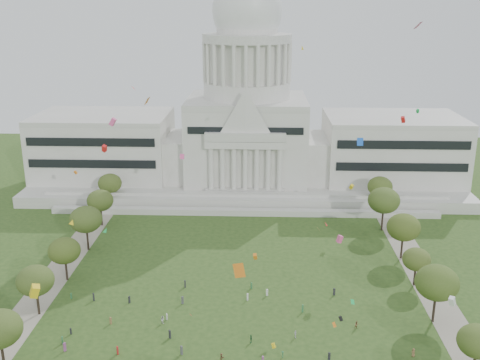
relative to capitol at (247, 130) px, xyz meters
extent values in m
cube|color=#BAB7AE|center=(0.00, 1.41, -20.30)|extent=(160.00, 60.00, 4.00)
cube|color=#BAB7AE|center=(0.00, -31.59, -21.30)|extent=(130.00, 3.00, 2.00)
cube|color=#BAB7AE|center=(0.00, -23.59, -19.80)|extent=(140.00, 3.00, 5.00)
cube|color=beige|center=(-55.00, 0.41, -7.30)|extent=(50.00, 34.00, 22.00)
cube|color=beige|center=(55.00, 0.41, -7.30)|extent=(50.00, 34.00, 22.00)
cube|color=beige|center=(-27.00, -1.59, -10.30)|extent=(12.00, 26.00, 16.00)
cube|color=beige|center=(27.00, -1.59, -10.30)|extent=(12.00, 26.00, 16.00)
cube|color=beige|center=(0.00, 0.41, -4.30)|extent=(44.00, 38.00, 28.00)
cube|color=beige|center=(0.00, -19.59, -1.10)|extent=(28.00, 3.00, 2.40)
cube|color=black|center=(-55.00, -16.79, -5.30)|extent=(46.00, 0.40, 11.00)
cube|color=black|center=(55.00, -16.79, -5.30)|extent=(46.00, 0.40, 11.00)
cylinder|color=beige|center=(0.00, 0.41, 15.10)|extent=(32.00, 32.00, 6.00)
cylinder|color=beige|center=(0.00, 0.41, 25.10)|extent=(28.00, 28.00, 14.00)
cylinder|color=#BAB7AE|center=(0.00, 0.41, 33.60)|extent=(32.40, 32.40, 3.00)
cylinder|color=beige|center=(0.00, 0.41, 39.10)|extent=(22.00, 22.00, 8.00)
ellipsoid|color=silver|center=(0.00, 0.41, 43.10)|extent=(25.00, 25.00, 26.20)
cube|color=gray|center=(-48.00, -83.59, -22.28)|extent=(8.00, 160.00, 0.04)
cube|color=gray|center=(48.00, -83.59, -22.28)|extent=(8.00, 160.00, 0.04)
cylinder|color=black|center=(-44.07, -116.55, -19.42)|extent=(0.56, 0.56, 5.75)
ellipsoid|color=#3B521C|center=(46.22, -115.34, -14.62)|extent=(7.58, 7.58, 6.20)
cylinder|color=black|center=(-45.04, -96.29, -19.56)|extent=(0.56, 0.56, 5.47)
ellipsoid|color=#34491A|center=(-45.04, -96.29, -13.77)|extent=(8.42, 8.42, 6.89)
cylinder|color=black|center=(44.17, -96.15, -19.19)|extent=(0.56, 0.56, 6.20)
ellipsoid|color=#365118|center=(44.17, -96.15, -12.62)|extent=(9.55, 9.55, 7.82)
cylinder|color=black|center=(-44.09, -79.67, -19.66)|extent=(0.56, 0.56, 5.27)
ellipsoid|color=#3A4F16|center=(-44.09, -79.67, -14.07)|extent=(8.12, 8.12, 6.65)
cylinder|color=black|center=(44.40, -79.10, -20.02)|extent=(0.56, 0.56, 4.56)
ellipsoid|color=#41511D|center=(44.40, -79.10, -15.19)|extent=(7.01, 7.01, 5.74)
cylinder|color=black|center=(-44.08, -61.17, -19.28)|extent=(0.56, 0.56, 6.03)
ellipsoid|color=#354A1B|center=(-44.08, -61.17, -12.89)|extent=(9.29, 9.29, 7.60)
cylinder|color=black|center=(44.76, -63.55, -19.31)|extent=(0.56, 0.56, 5.97)
ellipsoid|color=#394A15|center=(44.76, -63.55, -12.99)|extent=(9.19, 9.19, 7.52)
cylinder|color=black|center=(-45.22, -42.58, -19.59)|extent=(0.56, 0.56, 5.41)
ellipsoid|color=#354719|center=(-45.22, -42.58, -13.86)|extent=(8.33, 8.33, 6.81)
cylinder|color=black|center=(43.49, -43.40, -19.11)|extent=(0.56, 0.56, 6.37)
ellipsoid|color=#364D1C|center=(43.49, -43.40, -12.35)|extent=(9.82, 9.82, 8.03)
cylinder|color=black|center=(-46.87, -24.45, -19.64)|extent=(0.56, 0.56, 5.32)
ellipsoid|color=#374A18|center=(-46.87, -24.45, -14.00)|extent=(8.19, 8.19, 6.70)
cylinder|color=black|center=(45.96, -25.46, -19.56)|extent=(0.56, 0.56, 5.47)
ellipsoid|color=#3D511A|center=(45.96, -25.46, -13.77)|extent=(8.42, 8.42, 6.89)
imported|color=olive|center=(36.46, -109.43, -21.37)|extent=(1.01, 1.07, 1.85)
imported|color=olive|center=(26.68, -99.69, -21.34)|extent=(1.03, 0.76, 1.91)
imported|color=#33723F|center=(10.11, -110.82, -21.54)|extent=(0.52, 0.98, 1.50)
imported|color=#33723F|center=(3.68, -105.86, -21.36)|extent=(0.73, 1.16, 1.87)
imported|color=olive|center=(-2.07, -112.16, -21.48)|extent=(1.37, 1.56, 1.62)
imported|color=silver|center=(-16.11, -99.14, -21.38)|extent=(1.05, 0.91, 1.83)
imported|color=silver|center=(13.09, -103.72, -21.41)|extent=(0.65, 1.08, 1.77)
cube|color=#994C8C|center=(-34.32, -110.26, -21.33)|extent=(0.54, 0.60, 1.93)
cube|color=#994C8C|center=(6.14, -112.94, -21.45)|extent=(0.45, 0.52, 1.69)
cube|color=#26262B|center=(23.58, -85.05, -21.39)|extent=(0.55, 0.43, 1.81)
cube|color=#33723F|center=(-35.71, -107.68, -21.45)|extent=(0.38, 0.50, 1.69)
cube|color=#26262B|center=(-25.47, -90.62, -21.42)|extent=(0.45, 0.54, 1.76)
cube|color=#26262B|center=(-13.26, -82.46, -21.34)|extent=(0.43, 0.57, 1.90)
cube|color=#26262B|center=(-34.23, -89.86, -21.33)|extent=(0.53, 0.60, 1.93)
cube|color=#4C4C51|center=(-10.29, -110.51, -21.33)|extent=(0.56, 0.60, 1.94)
cube|color=silver|center=(7.23, -85.90, -21.43)|extent=(0.50, 0.37, 1.72)
cube|color=#33723F|center=(15.35, -93.19, -21.36)|extent=(0.47, 0.57, 1.86)
cube|color=#26262B|center=(19.39, -111.24, -21.47)|extent=(0.51, 0.49, 1.66)
cube|color=#4C4C51|center=(-12.81, -90.54, -21.34)|extent=(0.52, 0.60, 1.91)
cube|color=#B21E1E|center=(-23.28, -110.89, -21.42)|extent=(0.48, 0.55, 1.76)
cube|color=silver|center=(-15.38, -97.57, -21.56)|extent=(0.36, 0.45, 1.47)
cube|color=silver|center=(2.54, -88.29, -21.41)|extent=(0.39, 0.52, 1.76)
cube|color=#33723F|center=(3.37, -82.54, -21.47)|extent=(0.45, 0.51, 1.65)
cube|color=#26262B|center=(-13.57, -104.85, -21.34)|extent=(0.55, 0.60, 1.92)
cube|color=#26262B|center=(-35.11, -104.14, -21.57)|extent=(0.45, 0.43, 1.46)
cube|color=olive|center=(-27.56, -99.83, -21.46)|extent=(0.52, 0.48, 1.68)
cube|color=#33723F|center=(-39.93, -89.14, -21.55)|extent=(0.33, 0.44, 1.49)
camera|label=1|loc=(5.17, -207.71, 45.80)|focal=42.00mm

